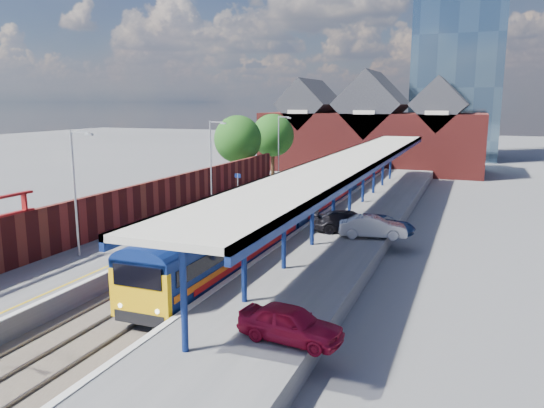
{
  "coord_description": "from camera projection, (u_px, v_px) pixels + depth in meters",
  "views": [
    {
      "loc": [
        13.95,
        -16.81,
        9.47
      ],
      "look_at": [
        1.06,
        16.49,
        2.6
      ],
      "focal_mm": 35.0,
      "sensor_mm": 36.0,
      "label": 1
    }
  ],
  "objects": [
    {
      "name": "glass_tower",
      "position": [
        460.0,
        37.0,
        88.03
      ],
      "size": [
        14.2,
        14.2,
        40.3
      ],
      "color": "#455E76",
      "rests_on": "ground"
    },
    {
      "name": "right_platform",
      "position": [
        353.0,
        229.0,
        38.23
      ],
      "size": [
        6.0,
        76.0,
        1.0
      ],
      "primitive_type": "cube",
      "color": "#565659",
      "rests_on": "ground"
    },
    {
      "name": "rails",
      "position": [
        276.0,
        227.0,
        40.43
      ],
      "size": [
        4.51,
        76.0,
        0.14
      ],
      "color": "slate",
      "rests_on": "ground"
    },
    {
      "name": "platform_sign",
      "position": [
        238.0,
        183.0,
        45.38
      ],
      "size": [
        0.55,
        0.08,
        2.5
      ],
      "color": "#A5A8AA",
      "rests_on": "left_platform"
    },
    {
      "name": "tree_near",
      "position": [
        239.0,
        141.0,
        57.67
      ],
      "size": [
        5.2,
        5.2,
        8.1
      ],
      "color": "#382314",
      "rests_on": "ground"
    },
    {
      "name": "station_building",
      "position": [
        372.0,
        131.0,
        74.22
      ],
      "size": [
        30.0,
        12.12,
        13.78
      ],
      "color": "maroon",
      "rests_on": "ground"
    },
    {
      "name": "parked_car_red",
      "position": [
        291.0,
        323.0,
        19.03
      ],
      "size": [
        4.06,
        2.06,
        1.32
      ],
      "primitive_type": "imported",
      "rotation": [
        0.0,
        0.0,
        1.44
      ],
      "color": "maroon",
      "rests_on": "right_platform"
    },
    {
      "name": "canopy",
      "position": [
        354.0,
        160.0,
        39.3
      ],
      "size": [
        4.5,
        52.0,
        4.48
      ],
      "color": "navy",
      "rests_on": "right_platform"
    },
    {
      "name": "parked_car_dark",
      "position": [
        350.0,
        222.0,
        35.1
      ],
      "size": [
        5.12,
        3.17,
        1.39
      ],
      "primitive_type": "imported",
      "rotation": [
        0.0,
        0.0,
        1.85
      ],
      "color": "black",
      "rests_on": "right_platform"
    },
    {
      "name": "ballast_bed",
      "position": [
        276.0,
        228.0,
        40.44
      ],
      "size": [
        6.0,
        76.0,
        0.06
      ],
      "primitive_type": "cube",
      "color": "#473D33",
      "rests_on": "ground"
    },
    {
      "name": "coping_left",
      "position": [
        238.0,
        212.0,
        41.37
      ],
      "size": [
        0.3,
        76.0,
        0.05
      ],
      "primitive_type": "cube",
      "color": "silver",
      "rests_on": "left_platform"
    },
    {
      "name": "yellow_line",
      "position": [
        231.0,
        212.0,
        41.59
      ],
      "size": [
        0.14,
        76.0,
        0.01
      ],
      "primitive_type": "cube",
      "color": "yellow",
      "rests_on": "left_platform"
    },
    {
      "name": "lamp_post_b",
      "position": [
        76.0,
        186.0,
        28.94
      ],
      "size": [
        1.48,
        0.18,
        7.0
      ],
      "color": "#A5A8AA",
      "rests_on": "left_platform"
    },
    {
      "name": "ground",
      "position": [
        314.0,
        205.0,
        49.61
      ],
      "size": [
        240.0,
        240.0,
        0.0
      ],
      "primitive_type": "plane",
      "color": "#5B5B5E",
      "rests_on": "ground"
    },
    {
      "name": "tree_far",
      "position": [
        274.0,
        137.0,
        64.65
      ],
      "size": [
        5.2,
        5.2,
        8.1
      ],
      "color": "#382314",
      "rests_on": "ground"
    },
    {
      "name": "lamp_post_c",
      "position": [
        212.0,
        158.0,
        43.59
      ],
      "size": [
        1.48,
        0.18,
        7.0
      ],
      "color": "#A5A8AA",
      "rests_on": "left_platform"
    },
    {
      "name": "coping_right",
      "position": [
        316.0,
        218.0,
        39.14
      ],
      "size": [
        0.3,
        76.0,
        0.05
      ],
      "primitive_type": "cube",
      "color": "silver",
      "rests_on": "right_platform"
    },
    {
      "name": "brick_wall",
      "position": [
        135.0,
        205.0,
        36.94
      ],
      "size": [
        0.35,
        50.0,
        3.86
      ],
      "color": "maroon",
      "rests_on": "left_platform"
    },
    {
      "name": "left_platform",
      "position": [
        211.0,
        216.0,
        42.31
      ],
      "size": [
        5.0,
        76.0,
        1.0
      ],
      "primitive_type": "cube",
      "color": "#565659",
      "rests_on": "ground"
    },
    {
      "name": "parked_car_blue",
      "position": [
        383.0,
        224.0,
        34.72
      ],
      "size": [
        4.58,
        2.86,
        1.18
      ],
      "primitive_type": "imported",
      "rotation": [
        0.0,
        0.0,
        1.35
      ],
      "color": "navy",
      "rests_on": "right_platform"
    },
    {
      "name": "parked_car_silver",
      "position": [
        373.0,
        227.0,
        33.63
      ],
      "size": [
        4.47,
        2.36,
        1.4
      ],
      "primitive_type": "imported",
      "rotation": [
        0.0,
        0.0,
        1.79
      ],
      "color": "#BDBCC1",
      "rests_on": "right_platform"
    },
    {
      "name": "lamp_post_d",
      "position": [
        280.0,
        144.0,
        58.25
      ],
      "size": [
        1.48,
        0.18,
        7.0
      ],
      "color": "#A5A8AA",
      "rests_on": "left_platform"
    },
    {
      "name": "train",
      "position": [
        338.0,
        179.0,
        51.51
      ],
      "size": [
        2.89,
        65.91,
        3.45
      ],
      "color": "navy",
      "rests_on": "ground"
    }
  ]
}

